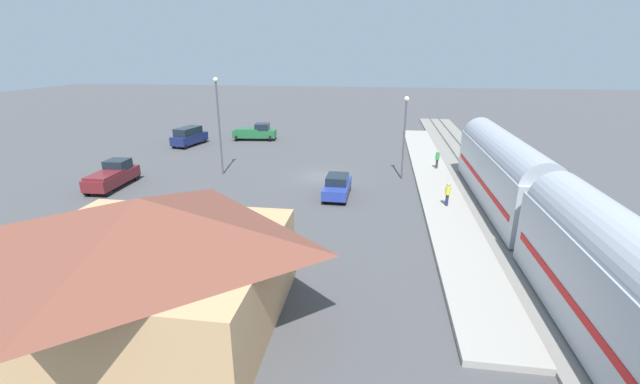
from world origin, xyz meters
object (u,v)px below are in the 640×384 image
pickup_maroon (113,175)px  suv_navy (189,136)px  station_building (148,260)px  sedan_blue (337,186)px  passenger_train (547,211)px  pedestrian_waiting_far (448,193)px  light_pole_lot_center (218,116)px  pedestrian_on_platform (437,158)px  pickup_green (255,132)px  light_pole_near_platform (405,128)px

pickup_maroon → suv_navy: bearing=-87.1°
station_building → sedan_blue: size_ratio=2.44×
passenger_train → pickup_maroon: bearing=-15.1°
pickup_maroon → suv_navy: (0.82, -16.22, 0.12)m
station_building → pedestrian_waiting_far: station_building is taller
passenger_train → station_building: size_ratio=3.09×
pickup_maroon → light_pole_lot_center: bearing=-146.3°
pickup_maroon → light_pole_lot_center: light_pole_lot_center is taller
pedestrian_on_platform → pickup_maroon: bearing=17.9°
pedestrian_on_platform → pickup_green: (21.26, -11.68, -0.25)m
suv_navy → light_pole_lot_center: 14.61m
suv_navy → light_pole_near_platform: light_pole_near_platform is taller
pickup_green → pickup_maroon: bearing=73.3°
pickup_green → light_pole_lot_center: light_pole_lot_center is taller
pedestrian_waiting_far → light_pole_lot_center: (19.30, -6.39, 4.12)m
passenger_train → pedestrian_on_platform: bearing=-78.8°
passenger_train → sedan_blue: passenger_train is taller
station_building → light_pole_lot_center: (5.22, -21.51, 2.54)m
pickup_green → suv_navy: (6.97, 4.30, 0.12)m
pedestrian_on_platform → light_pole_lot_center: light_pole_lot_center is taller
sedan_blue → pickup_green: (12.66, -20.15, 0.15)m
station_building → pickup_green: (6.68, -36.95, -1.84)m
station_building → light_pole_near_platform: bearing=-116.6°
sedan_blue → pickup_maroon: pickup_maroon is taller
station_building → pickup_maroon: (12.84, -16.43, -1.84)m
pickup_maroon → suv_navy: suv_navy is taller
pedestrian_waiting_far → light_pole_near_platform: (2.88, -7.21, 3.33)m
suv_navy → passenger_train: bearing=142.2°
light_pole_near_platform → light_pole_lot_center: size_ratio=0.83×
light_pole_near_platform → light_pole_lot_center: 16.46m
passenger_train → light_pole_lot_center: light_pole_lot_center is taller
station_building → light_pole_near_platform: (-11.20, -22.32, 1.74)m
pickup_maroon → passenger_train: bearing=164.9°
station_building → pedestrian_on_platform: station_building is taller
pedestrian_on_platform → pickup_green: 24.26m
station_building → pickup_green: bearing=-79.7°
pickup_green → light_pole_lot_center: (-1.46, 15.44, 4.38)m
sedan_blue → light_pole_near_platform: 8.47m
pickup_maroon → pickup_green: size_ratio=0.98×
light_pole_lot_center → light_pole_near_platform: bearing=-177.1°
sedan_blue → pickup_green: size_ratio=0.81×
passenger_train → pickup_green: 38.02m
passenger_train → station_building: 19.73m
pickup_maroon → pickup_green: same height
station_building → suv_navy: (13.65, -32.65, -1.72)m
passenger_train → pickup_maroon: 32.00m
passenger_train → sedan_blue: 14.97m
pedestrian_waiting_far → pickup_maroon: bearing=-2.8°
light_pole_lot_center → pickup_green: bearing=-84.6°
pickup_maroon → light_pole_lot_center: (-7.62, -5.08, 4.38)m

